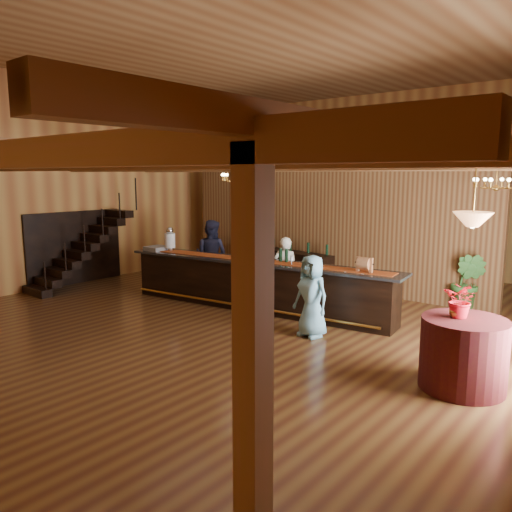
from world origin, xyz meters
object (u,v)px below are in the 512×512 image
Objects in this scene: floor_plant at (468,282)px; backbar_shelf at (282,266)px; guest at (312,296)px; bartender at (285,271)px; tasting_bar at (256,284)px; chandelier_left at (239,177)px; beverage_dispenser at (170,239)px; chandelier_right at (496,183)px; raffle_drum at (364,264)px; pendant_lamp at (473,219)px; round_table at (463,354)px; staff_second at (211,255)px.

backbar_shelf is at bearing -177.77° from floor_plant.
backbar_shelf is at bearing 142.11° from guest.
bartender is at bearing 147.18° from guest.
bartender reaches higher than guest.
chandelier_left is at bearing 147.54° from tasting_bar.
tasting_bar is 2.87m from backbar_shelf.
floor_plant is (4.56, 2.41, -2.28)m from chandelier_left.
beverage_dispenser is 7.38m from chandelier_right.
pendant_lamp is (2.42, -1.68, 1.12)m from raffle_drum.
pendant_lamp is (0.45, -2.87, -0.45)m from chandelier_right.
pendant_lamp reaches higher than raffle_drum.
round_table is at bearing -25.56° from backbar_shelf.
beverage_dispenser is 0.39× the size of guest.
guest reaches higher than tasting_bar.
chandelier_left is at bearing 162.67° from pendant_lamp.
guest is at bearing -29.39° from tasting_bar.
backbar_shelf is (-1.20, 2.61, -0.10)m from tasting_bar.
beverage_dispenser is 1.76× the size of raffle_drum.
guest is (2.83, -1.20, -2.16)m from chandelier_left.
staff_second is at bearing 163.21° from pendant_lamp.
backbar_shelf is 4.94m from floor_plant.
chandelier_right is 2.68m from floor_plant.
floor_plant is (6.27, 3.07, -0.74)m from beverage_dispenser.
beverage_dispenser is 0.75× the size of chandelier_left.
chandelier_right reaches higher than floor_plant.
beverage_dispenser is 7.02m from floor_plant.
backbar_shelf is 7.58m from pendant_lamp.
chandelier_right is 6.88m from staff_second.
tasting_bar is 7.46× the size of pendant_lamp.
pendant_lamp reaches higher than backbar_shelf.
chandelier_left reaches higher than raffle_drum.
chandelier_left is 2.39m from staff_second.
round_table is (7.47, -1.14, -0.89)m from beverage_dispenser.
guest is 4.00m from floor_plant.
pendant_lamp is at bearing -34.79° from raffle_drum.
pendant_lamp reaches higher than staff_second.
chandelier_left reaches higher than tasting_bar.
beverage_dispenser is (-2.54, -0.27, 0.83)m from tasting_bar.
chandelier_left is 0.52× the size of guest.
backbar_shelf is 2.14× the size of guest.
bartender reaches higher than backbar_shelf.
staff_second is at bearing 64.39° from beverage_dispenser.
chandelier_left reaches higher than bartender.
round_table is 1.89m from pendant_lamp.
pendant_lamp is at bearing -74.08° from floor_plant.
staff_second is 4.36m from guest.
floor_plant is at bearing 9.91° from backbar_shelf.
staff_second is 1.20× the size of guest.
guest is 1.17× the size of floor_plant.
raffle_drum is 4.46m from backbar_shelf.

